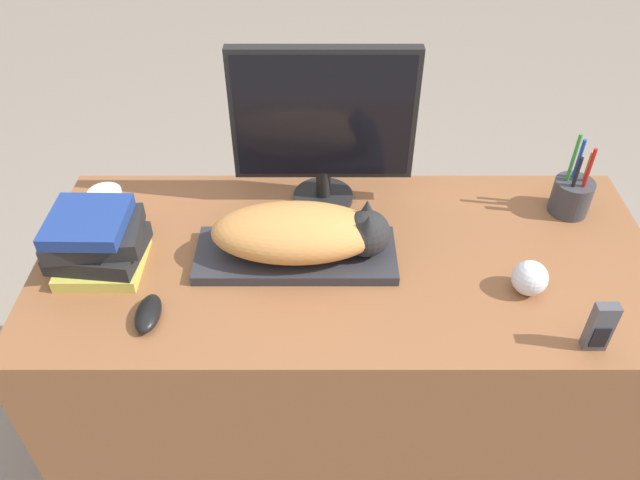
# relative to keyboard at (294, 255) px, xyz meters

# --- Properties ---
(desk) EXTENTS (1.41, 0.64, 0.75)m
(desk) POSITION_rel_keyboard_xyz_m (0.12, 0.01, -0.39)
(desk) COLOR brown
(desk) RESTS_ON ground_plane
(keyboard) EXTENTS (0.45, 0.17, 0.02)m
(keyboard) POSITION_rel_keyboard_xyz_m (0.00, 0.00, 0.00)
(keyboard) COLOR #2D2D33
(keyboard) RESTS_ON desk
(cat) EXTENTS (0.39, 0.18, 0.12)m
(cat) POSITION_rel_keyboard_xyz_m (0.02, 0.00, 0.07)
(cat) COLOR #D18C47
(cat) RESTS_ON keyboard
(monitor) EXTENTS (0.43, 0.15, 0.40)m
(monitor) POSITION_rel_keyboard_xyz_m (0.06, 0.22, 0.21)
(monitor) COLOR black
(monitor) RESTS_ON desk
(computer_mouse) EXTENTS (0.05, 0.11, 0.03)m
(computer_mouse) POSITION_rel_keyboard_xyz_m (-0.30, -0.18, 0.00)
(computer_mouse) COLOR black
(computer_mouse) RESTS_ON desk
(coffee_mug) EXTENTS (0.11, 0.08, 0.09)m
(coffee_mug) POSITION_rel_keyboard_xyz_m (-0.45, 0.14, 0.03)
(coffee_mug) COLOR silver
(coffee_mug) RESTS_ON desk
(pen_cup) EXTENTS (0.09, 0.09, 0.22)m
(pen_cup) POSITION_rel_keyboard_xyz_m (0.67, 0.18, 0.04)
(pen_cup) COLOR #38383D
(pen_cup) RESTS_ON desk
(baseball) EXTENTS (0.08, 0.08, 0.08)m
(baseball) POSITION_rel_keyboard_xyz_m (0.50, -0.10, 0.03)
(baseball) COLOR silver
(baseball) RESTS_ON desk
(phone) EXTENTS (0.05, 0.03, 0.12)m
(phone) POSITION_rel_keyboard_xyz_m (0.59, -0.25, 0.04)
(phone) COLOR #4C4C51
(phone) RESTS_ON desk
(book_stack) EXTENTS (0.21, 0.18, 0.14)m
(book_stack) POSITION_rel_keyboard_xyz_m (-0.43, -0.02, 0.06)
(book_stack) COLOR #CCC14C
(book_stack) RESTS_ON desk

